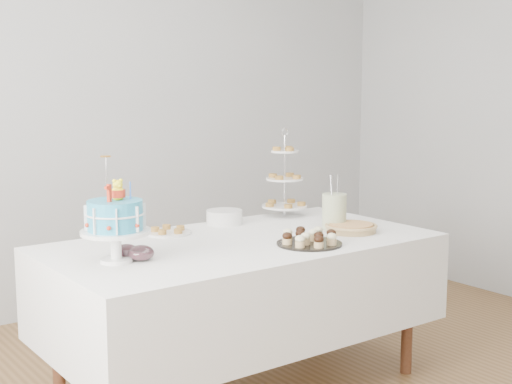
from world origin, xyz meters
TOP-DOWN VIEW (x-y plane):
  - walls at (0.00, 0.00)m, footprint 5.04×4.04m
  - table at (0.00, 0.30)m, footprint 1.92×1.02m
  - birthday_cake at (-0.69, 0.27)m, footprint 0.30×0.30m
  - cupcake_tray at (0.21, 0.03)m, footprint 0.32×0.32m
  - pie at (0.58, 0.13)m, footprint 0.28×0.28m
  - tiered_stand at (0.60, 0.70)m, footprint 0.27×0.27m
  - plate_stack at (0.17, 0.70)m, footprint 0.20×0.20m
  - pastry_plate at (-0.21, 0.65)m, footprint 0.24×0.24m
  - jam_bowl_a at (-0.59, 0.23)m, footprint 0.12×0.12m
  - jam_bowl_b at (-0.62, 0.31)m, footprint 0.11×0.11m
  - utensil_pitcher at (0.56, 0.24)m, footprint 0.13×0.13m

SIDE VIEW (x-z plane):
  - table at x=0.00m, z-range 0.16..0.93m
  - pastry_plate at x=-0.21m, z-range 0.77..0.80m
  - pie at x=0.58m, z-range 0.77..0.82m
  - jam_bowl_b at x=-0.62m, z-range 0.77..0.83m
  - jam_bowl_a at x=-0.59m, z-range 0.77..0.84m
  - cupcake_tray at x=0.21m, z-range 0.77..0.84m
  - plate_stack at x=0.17m, z-range 0.77..0.85m
  - utensil_pitcher at x=0.56m, z-range 0.73..1.02m
  - birthday_cake at x=-0.69m, z-range 0.66..1.13m
  - tiered_stand at x=0.60m, z-range 0.73..1.24m
  - walls at x=0.00m, z-range 0.00..2.70m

